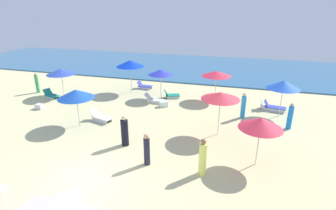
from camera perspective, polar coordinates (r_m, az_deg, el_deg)
ground_plane at (r=12.41m, az=-17.48°, el=-15.07°), size 60.00×60.00×0.00m
ocean at (r=32.35m, az=4.78°, el=8.24°), size 60.00×14.38×0.12m
umbrella_0 at (r=20.86m, az=-1.57°, el=7.09°), size 1.97×1.97×2.33m
lounge_chair_0_0 at (r=21.38m, az=0.73°, el=2.18°), size 1.37×1.03×0.66m
lounge_chair_0_1 at (r=20.40m, az=-3.14°, el=1.21°), size 1.51×0.66×0.68m
umbrella_1 at (r=16.76m, az=-19.25°, el=2.28°), size 2.19×2.19×2.34m
lounge_chair_1_0 at (r=17.67m, az=-14.29°, el=-2.50°), size 1.63×0.97×0.74m
umbrella_2 at (r=23.10m, az=-22.09°, el=6.68°), size 2.28×2.28×2.25m
lounge_chair_2_0 at (r=23.37m, az=-23.89°, el=1.99°), size 1.44×1.00×0.68m
umbrella_3 at (r=18.79m, az=23.66°, el=4.04°), size 2.15×2.15×2.48m
lounge_chair_3_0 at (r=20.22m, az=21.87°, el=-0.43°), size 1.57×0.87×0.70m
lounge_chair_3_1 at (r=20.30m, az=20.62°, el=-0.19°), size 1.30×0.73×0.74m
umbrella_4 at (r=20.79m, az=10.38°, el=6.67°), size 2.27×2.27×2.31m
umbrella_5 at (r=22.48m, az=-8.16°, el=8.86°), size 2.34×2.34×2.76m
lounge_chair_5_0 at (r=23.85m, az=-5.13°, el=4.10°), size 1.30×0.68×0.66m
umbrella_6 at (r=14.89m, az=11.26°, el=1.98°), size 2.16×2.16×2.57m
umbrella_7 at (r=12.51m, az=19.38°, el=-3.69°), size 1.97×1.97×2.40m
beachgoer_0 at (r=12.48m, az=-4.59°, el=-9.57°), size 0.41×0.41×1.60m
beachgoer_2 at (r=17.47m, az=24.80°, el=-2.32°), size 0.36×0.36×1.65m
beachgoer_3 at (r=18.09m, az=15.92°, el=-0.20°), size 0.41×0.41×1.73m
beachgoer_4 at (r=25.13m, az=-26.37°, el=4.20°), size 0.39×0.39×1.71m
beachgoer_5 at (r=11.86m, az=7.51°, el=-11.25°), size 0.45×0.45×1.74m
beachgoer_6 at (r=14.23m, az=-9.31°, el=-5.71°), size 0.55×0.55×1.70m
cooler_box_0 at (r=21.28m, az=-25.92°, el=-0.27°), size 0.54×0.41×0.35m
cooler_box_1 at (r=19.54m, az=-0.93°, el=0.21°), size 0.71×0.64×0.39m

